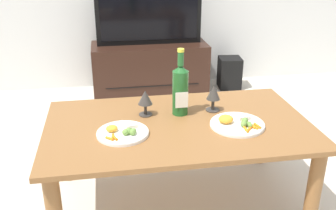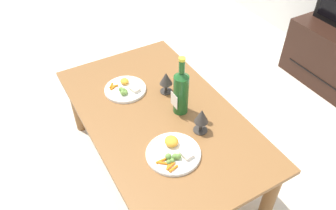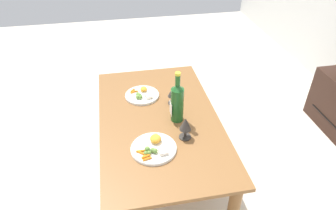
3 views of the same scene
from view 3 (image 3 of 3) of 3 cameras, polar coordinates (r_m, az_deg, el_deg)
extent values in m
plane|color=beige|center=(2.33, -1.47, -11.67)|extent=(6.40, 6.40, 0.00)
cube|color=brown|center=(2.02, -1.66, -2.80)|extent=(1.32, 0.78, 0.03)
cylinder|color=brown|center=(2.62, -10.74, 0.36)|extent=(0.07, 0.07, 0.45)
cylinder|color=brown|center=(2.68, 3.17, 1.88)|extent=(0.07, 0.07, 0.45)
cylinder|color=brown|center=(1.87, 12.14, -18.67)|extent=(0.07, 0.07, 0.45)
cylinder|color=#1E5923|center=(1.93, 1.74, 0.04)|extent=(0.08, 0.08, 0.24)
cone|color=#1E5923|center=(1.86, 1.81, 3.35)|extent=(0.08, 0.08, 0.04)
cylinder|color=#1E5923|center=(1.83, 1.84, 4.67)|extent=(0.03, 0.03, 0.07)
cylinder|color=yellow|center=(1.81, 1.87, 5.86)|extent=(0.03, 0.03, 0.02)
cube|color=silver|center=(1.94, 0.51, -0.66)|extent=(0.07, 0.00, 0.08)
cylinder|color=#38332D|center=(2.14, 0.96, 0.38)|extent=(0.07, 0.07, 0.01)
cylinder|color=#38332D|center=(2.13, 0.96, 1.07)|extent=(0.02, 0.02, 0.06)
cone|color=#38332D|center=(2.09, 0.98, 2.55)|extent=(0.08, 0.08, 0.07)
cylinder|color=#38332D|center=(1.87, 3.21, -5.98)|extent=(0.07, 0.07, 0.01)
cylinder|color=#38332D|center=(1.85, 3.24, -5.22)|extent=(0.02, 0.02, 0.06)
cone|color=#38332D|center=(1.80, 3.31, -3.55)|extent=(0.07, 0.07, 0.08)
cylinder|color=white|center=(2.22, -4.87, 1.79)|extent=(0.25, 0.25, 0.01)
torus|color=white|center=(2.22, -4.88, 1.97)|extent=(0.25, 0.25, 0.01)
ellipsoid|color=orange|center=(2.26, -4.58, 2.98)|extent=(0.06, 0.05, 0.03)
cube|color=beige|center=(2.18, -3.63, 1.64)|extent=(0.06, 0.06, 0.02)
cylinder|color=orange|center=(2.25, -6.21, 2.58)|extent=(0.02, 0.04, 0.01)
cylinder|color=orange|center=(2.27, -6.65, 2.75)|extent=(0.04, 0.04, 0.01)
cylinder|color=orange|center=(2.25, -6.58, 2.43)|extent=(0.03, 0.04, 0.01)
sphere|color=olive|center=(2.17, -5.67, 1.51)|extent=(0.03, 0.03, 0.03)
sphere|color=olive|center=(2.18, -5.12, 1.62)|extent=(0.02, 0.02, 0.02)
sphere|color=olive|center=(2.19, -5.40, 1.82)|extent=(0.03, 0.03, 0.03)
sphere|color=olive|center=(2.17, -5.32, 1.43)|extent=(0.03, 0.03, 0.03)
sphere|color=olive|center=(2.20, -5.64, 2.01)|extent=(0.03, 0.03, 0.03)
cylinder|color=white|center=(1.79, -2.70, -8.18)|extent=(0.27, 0.27, 0.01)
torus|color=white|center=(1.78, -2.70, -7.99)|extent=(0.27, 0.27, 0.01)
ellipsoid|color=orange|center=(1.81, -2.34, -6.33)|extent=(0.07, 0.07, 0.04)
cube|color=beige|center=(1.75, -0.93, -8.66)|extent=(0.06, 0.05, 0.02)
cylinder|color=orange|center=(1.76, -5.15, -8.57)|extent=(0.01, 0.05, 0.01)
cylinder|color=orange|center=(1.75, -4.92, -8.97)|extent=(0.04, 0.05, 0.01)
cylinder|color=orange|center=(1.73, -4.18, -9.61)|extent=(0.03, 0.05, 0.01)
cylinder|color=orange|center=(1.72, -3.92, -10.03)|extent=(0.02, 0.05, 0.01)
cylinder|color=orange|center=(1.74, -3.99, -9.28)|extent=(0.03, 0.05, 0.01)
sphere|color=olive|center=(1.76, -3.89, -8.22)|extent=(0.03, 0.03, 0.03)
sphere|color=olive|center=(1.74, -4.21, -8.98)|extent=(0.02, 0.02, 0.02)
sphere|color=olive|center=(1.74, -3.59, -8.92)|extent=(0.02, 0.02, 0.02)
sphere|color=olive|center=(1.74, -2.45, -8.57)|extent=(0.03, 0.03, 0.03)
sphere|color=olive|center=(1.75, -2.90, -8.45)|extent=(0.03, 0.03, 0.03)
camera|label=1|loc=(2.44, -50.07, 14.36)|focal=41.52mm
camera|label=2|loc=(0.54, -62.35, 21.63)|focal=35.76mm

